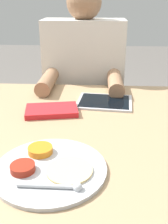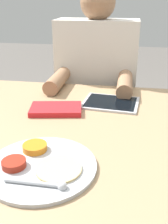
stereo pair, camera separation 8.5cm
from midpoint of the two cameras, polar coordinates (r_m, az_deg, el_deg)
name	(u,v)px [view 2 (the right image)]	position (r m, az deg, el deg)	size (l,w,h in m)	color
dining_table	(94,211)	(1.10, 4.65, -20.69)	(1.18, 0.92, 0.73)	#9E7F5B
thali_tray	(40,165)	(0.69, -5.94, -11.50)	(0.29, 0.29, 0.03)	#B7BABF
red_notebook	(56,109)	(1.00, -3.73, 0.51)	(0.21, 0.15, 0.02)	silver
tablet_device	(111,103)	(1.09, 8.07, 1.97)	(0.24, 0.20, 0.01)	#B7B7BC
person_diner	(96,105)	(1.53, 4.17, 1.47)	(0.43, 0.47, 1.20)	black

